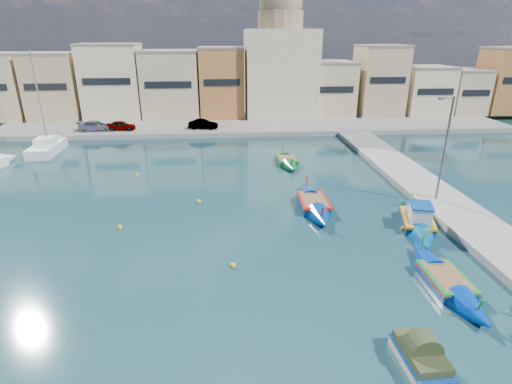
# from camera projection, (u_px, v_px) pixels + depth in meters

# --- Properties ---
(ground) EXTENTS (160.00, 160.00, 0.00)m
(ground) POSITION_uv_depth(u_px,v_px,m) (195.00, 254.00, 23.22)
(ground) COLOR #163843
(ground) RESTS_ON ground
(east_quay) EXTENTS (4.00, 70.00, 0.50)m
(east_quay) POSITION_uv_depth(u_px,v_px,m) (491.00, 239.00, 24.37)
(east_quay) COLOR gray
(east_quay) RESTS_ON ground
(north_quay) EXTENTS (80.00, 8.00, 0.60)m
(north_quay) POSITION_uv_depth(u_px,v_px,m) (211.00, 129.00, 52.78)
(north_quay) COLOR gray
(north_quay) RESTS_ON ground
(north_townhouses) EXTENTS (83.20, 7.87, 10.19)m
(north_townhouses) POSITION_uv_depth(u_px,v_px,m) (257.00, 85.00, 58.34)
(north_townhouses) COLOR #C6B089
(north_townhouses) RESTS_ON ground
(church_block) EXTENTS (10.00, 10.00, 19.10)m
(church_block) POSITION_uv_depth(u_px,v_px,m) (280.00, 60.00, 57.91)
(church_block) COLOR beige
(church_block) RESTS_ON ground
(quay_street_lamp) EXTENTS (1.18, 0.16, 8.00)m
(quay_street_lamp) POSITION_uv_depth(u_px,v_px,m) (444.00, 149.00, 28.39)
(quay_street_lamp) COLOR #595B60
(quay_street_lamp) RESTS_ON ground
(parked_cars) EXTENTS (17.49, 2.01, 1.22)m
(parked_cars) POSITION_uv_depth(u_px,v_px,m) (134.00, 125.00, 50.39)
(parked_cars) COLOR #4C1919
(parked_cars) RESTS_ON north_quay
(luzzu_turquoise_cabin) EXTENTS (4.17, 8.48, 2.67)m
(luzzu_turquoise_cabin) POSITION_uv_depth(u_px,v_px,m) (417.00, 222.00, 26.50)
(luzzu_turquoise_cabin) COLOR #00559D
(luzzu_turquoise_cabin) RESTS_ON ground
(luzzu_cyan_mid) EXTENTS (2.12, 8.32, 2.45)m
(luzzu_cyan_mid) POSITION_uv_depth(u_px,v_px,m) (313.00, 204.00, 29.33)
(luzzu_cyan_mid) COLOR #003AA0
(luzzu_cyan_mid) RESTS_ON ground
(luzzu_green) EXTENTS (1.98, 6.92, 2.16)m
(luzzu_green) POSITION_uv_depth(u_px,v_px,m) (287.00, 161.00, 39.43)
(luzzu_green) COLOR #0A6F31
(luzzu_green) RESTS_ON ground
(luzzu_blue_south) EXTENTS (1.86, 7.69, 2.21)m
(luzzu_blue_south) POSITION_uv_depth(u_px,v_px,m) (446.00, 282.00, 20.19)
(luzzu_blue_south) COLOR #0036AE
(luzzu_blue_south) RESTS_ON ground
(tender_near) EXTENTS (1.53, 2.71, 1.31)m
(tender_near) POSITION_uv_depth(u_px,v_px,m) (421.00, 357.00, 15.24)
(tender_near) COLOR beige
(tender_near) RESTS_ON ground
(yacht_north) EXTENTS (2.72, 8.60, 11.37)m
(yacht_north) POSITION_uv_depth(u_px,v_px,m) (53.00, 145.00, 44.52)
(yacht_north) COLOR white
(yacht_north) RESTS_ON ground
(mooring_buoys) EXTENTS (19.92, 18.11, 0.36)m
(mooring_buoys) POSITION_uv_depth(u_px,v_px,m) (228.00, 204.00, 29.88)
(mooring_buoys) COLOR yellow
(mooring_buoys) RESTS_ON ground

